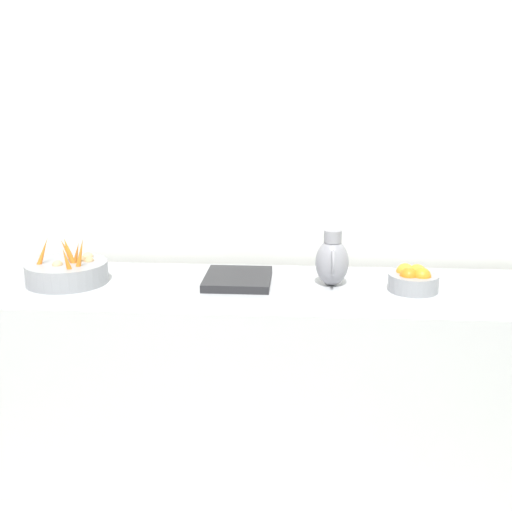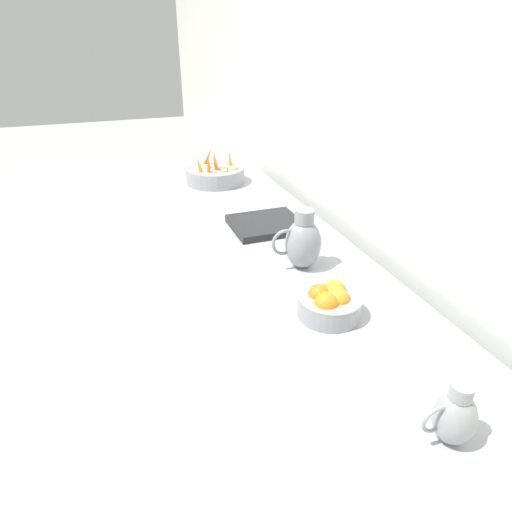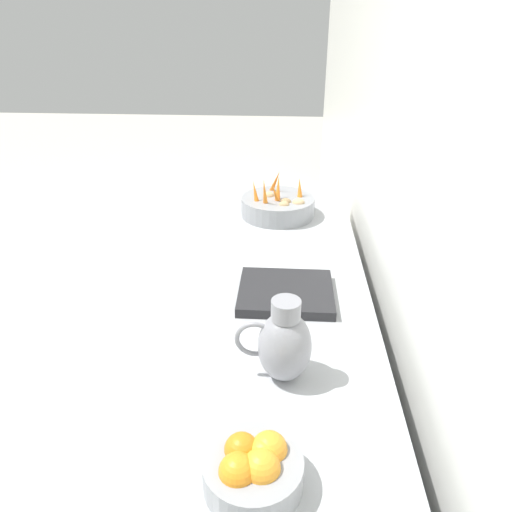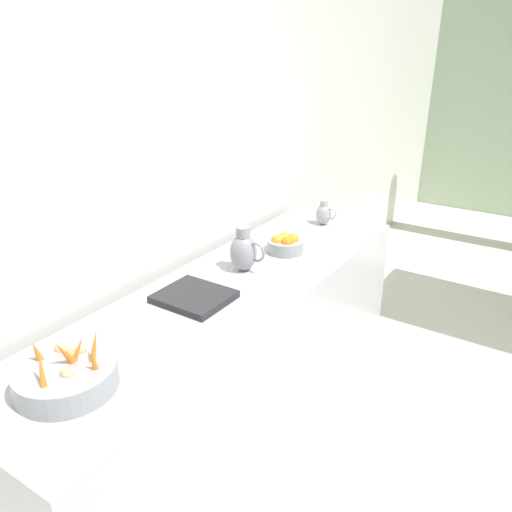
{
  "view_description": "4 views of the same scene",
  "coord_description": "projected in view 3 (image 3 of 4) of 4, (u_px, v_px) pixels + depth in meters",
  "views": [
    {
      "loc": [
        1.26,
        0.21,
        1.75
      ],
      "look_at": [
        -1.31,
        0.02,
        1.08
      ],
      "focal_mm": 44.89,
      "sensor_mm": 36.0,
      "label": 1
    },
    {
      "loc": [
        -0.79,
        1.84,
        1.8
      ],
      "look_at": [
        -1.31,
        0.4,
        1.01
      ],
      "focal_mm": 31.51,
      "sensor_mm": 36.0,
      "label": 2
    },
    {
      "loc": [
        -1.52,
        1.41,
        1.82
      ],
      "look_at": [
        -1.42,
        -0.04,
        1.07
      ],
      "focal_mm": 33.41,
      "sensor_mm": 36.0,
      "label": 3
    },
    {
      "loc": [
        -0.08,
        -1.74,
        2.07
      ],
      "look_at": [
        -1.37,
        0.23,
        1.06
      ],
      "focal_mm": 35.33,
      "sensor_mm": 36.0,
      "label": 4
    }
  ],
  "objects": [
    {
      "name": "vegetable_colander",
      "position": [
        278.0,
        206.0,
        2.41
      ],
      "size": [
        0.37,
        0.37,
        0.23
      ],
      "color": "gray",
      "rests_on": "prep_counter"
    },
    {
      "name": "counter_sink_basin",
      "position": [
        286.0,
        292.0,
        1.73
      ],
      "size": [
        0.34,
        0.3,
        0.04
      ],
      "primitive_type": "cube",
      "color": "#232326",
      "rests_on": "prep_counter"
    },
    {
      "name": "orange_bowl",
      "position": [
        254.0,
        467.0,
        1.02
      ],
      "size": [
        0.22,
        0.22,
        0.11
      ],
      "color": "gray",
      "rests_on": "prep_counter"
    },
    {
      "name": "prep_counter",
      "position": [
        265.0,
        433.0,
        1.74
      ],
      "size": [
        0.74,
        2.72,
        0.89
      ],
      "primitive_type": "cube",
      "color": "#ADAFB5",
      "rests_on": "ground_plane"
    },
    {
      "name": "metal_pitcher_tall",
      "position": [
        284.0,
        344.0,
        1.31
      ],
      "size": [
        0.21,
        0.15,
        0.25
      ],
      "color": "gray",
      "rests_on": "prep_counter"
    }
  ]
}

